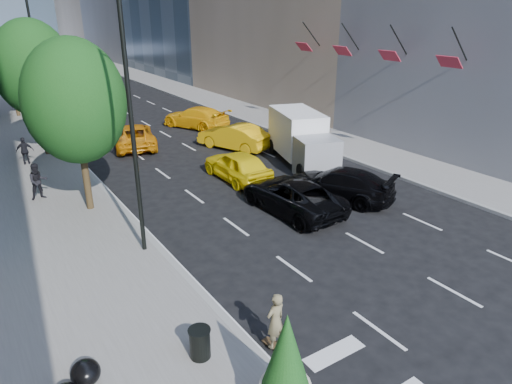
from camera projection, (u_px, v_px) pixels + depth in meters
ground at (345, 250)px, 17.44m from camera, size 160.00×160.00×0.00m
sidewalk_right at (210, 99)px, 45.78m from camera, size 4.00×120.00×0.15m
lamp_near at (134, 98)px, 15.17m from camera, size 2.13×0.22×10.00m
lamp_far at (39, 55)px, 29.14m from camera, size 2.13×0.22×10.00m
tree_near at (75, 102)px, 18.92m from camera, size 4.20×4.20×7.46m
tree_mid at (33, 69)px, 26.55m from camera, size 4.50×4.50×7.99m
tree_far at (8, 61)px, 36.90m from camera, size 3.90×3.90×6.92m
traffic_signal at (8, 57)px, 43.67m from camera, size 2.48×0.53×5.20m
facade_flags at (366, 50)px, 28.29m from camera, size 1.85×13.30×2.05m
skateboarder at (275, 324)px, 12.05m from camera, size 0.65×0.48×1.64m
black_sedan_lincoln at (292, 195)px, 20.53m from camera, size 2.75×5.53×1.51m
black_sedan_mercedes at (339, 184)px, 21.83m from camera, size 4.19×5.72×1.54m
taxi_a at (238, 165)px, 24.24m from camera, size 1.94×4.78×1.62m
taxi_b at (234, 136)px, 29.69m from camera, size 3.51×5.27×1.64m
taxi_c at (134, 136)px, 30.12m from camera, size 3.79×5.92×1.52m
taxi_d at (196, 117)px, 34.97m from camera, size 4.30×5.98×1.61m
city_bus at (64, 101)px, 37.22m from camera, size 5.10×11.27×3.06m
box_truck at (302, 139)px, 26.57m from camera, size 4.01×6.61×2.98m
pedestrian_a at (38, 181)px, 21.41m from camera, size 0.90×0.72×1.76m
pedestrian_b at (25, 151)px, 26.26m from camera, size 0.99×0.57×1.59m
trash_can at (200, 344)px, 11.73m from camera, size 0.54×0.54×0.81m
planter_shrub at (286, 370)px, 9.67m from camera, size 1.14×1.14×2.72m
garbage_bags at (78, 382)px, 10.70m from camera, size 1.22×1.17×0.60m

